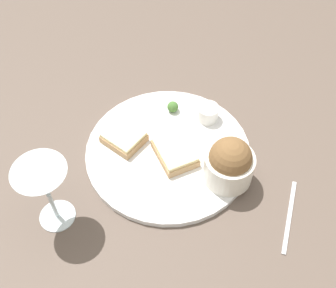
{
  "coord_description": "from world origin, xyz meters",
  "views": [
    {
      "loc": [
        0.4,
        -0.35,
        0.73
      ],
      "look_at": [
        0.0,
        0.0,
        0.03
      ],
      "focal_mm": 45.0,
      "sensor_mm": 36.0,
      "label": 1
    }
  ],
  "objects_px": {
    "wine_glass": "(44,185)",
    "fork": "(289,216)",
    "salad_bowl": "(229,163)",
    "sauce_ramekin": "(208,112)",
    "cheese_toast_near": "(174,153)",
    "cheese_toast_far": "(124,137)"
  },
  "relations": [
    {
      "from": "wine_glass",
      "to": "fork",
      "type": "height_order",
      "value": "wine_glass"
    },
    {
      "from": "salad_bowl",
      "to": "fork",
      "type": "relative_size",
      "value": 0.74
    },
    {
      "from": "sauce_ramekin",
      "to": "cheese_toast_near",
      "type": "height_order",
      "value": "sauce_ramekin"
    },
    {
      "from": "salad_bowl",
      "to": "cheese_toast_far",
      "type": "height_order",
      "value": "salad_bowl"
    },
    {
      "from": "salad_bowl",
      "to": "cheese_toast_far",
      "type": "distance_m",
      "value": 0.23
    },
    {
      "from": "cheese_toast_near",
      "to": "fork",
      "type": "xyz_separation_m",
      "value": [
        0.25,
        0.08,
        -0.02
      ]
    },
    {
      "from": "sauce_ramekin",
      "to": "fork",
      "type": "height_order",
      "value": "sauce_ramekin"
    },
    {
      "from": "cheese_toast_far",
      "to": "fork",
      "type": "xyz_separation_m",
      "value": [
        0.35,
        0.13,
        -0.02
      ]
    },
    {
      "from": "salad_bowl",
      "to": "cheese_toast_near",
      "type": "xyz_separation_m",
      "value": [
        -0.11,
        -0.05,
        -0.03
      ]
    },
    {
      "from": "wine_glass",
      "to": "sauce_ramekin",
      "type": "bearing_deg",
      "value": 87.24
    },
    {
      "from": "fork",
      "to": "wine_glass",
      "type": "bearing_deg",
      "value": -131.3
    },
    {
      "from": "sauce_ramekin",
      "to": "fork",
      "type": "distance_m",
      "value": 0.28
    },
    {
      "from": "sauce_ramekin",
      "to": "cheese_toast_near",
      "type": "distance_m",
      "value": 0.13
    },
    {
      "from": "cheese_toast_near",
      "to": "fork",
      "type": "bearing_deg",
      "value": 18.04
    },
    {
      "from": "salad_bowl",
      "to": "fork",
      "type": "bearing_deg",
      "value": 12.9
    },
    {
      "from": "salad_bowl",
      "to": "sauce_ramekin",
      "type": "distance_m",
      "value": 0.16
    },
    {
      "from": "salad_bowl",
      "to": "sauce_ramekin",
      "type": "bearing_deg",
      "value": 149.71
    },
    {
      "from": "wine_glass",
      "to": "fork",
      "type": "relative_size",
      "value": 1.09
    },
    {
      "from": "cheese_toast_far",
      "to": "fork",
      "type": "relative_size",
      "value": 0.64
    },
    {
      "from": "fork",
      "to": "cheese_toast_near",
      "type": "bearing_deg",
      "value": -161.96
    },
    {
      "from": "sauce_ramekin",
      "to": "cheese_toast_near",
      "type": "xyz_separation_m",
      "value": [
        0.03,
        -0.13,
        -0.01
      ]
    },
    {
      "from": "cheese_toast_near",
      "to": "cheese_toast_far",
      "type": "distance_m",
      "value": 0.11
    }
  ]
}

